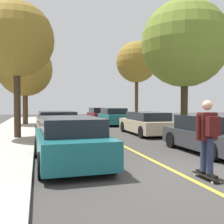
{
  "coord_description": "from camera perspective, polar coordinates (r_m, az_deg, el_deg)",
  "views": [
    {
      "loc": [
        -3.44,
        -6.18,
        1.77
      ],
      "look_at": [
        0.12,
        6.86,
        1.35
      ],
      "focal_mm": 43.71,
      "sensor_mm": 36.0,
      "label": 1
    }
  ],
  "objects": [
    {
      "name": "ground",
      "position": [
        7.29,
        13.7,
        -12.33
      ],
      "size": [
        80.0,
        80.0,
        0.0
      ],
      "primitive_type": "plane",
      "color": "#3D3A38"
    },
    {
      "name": "center_line",
      "position": [
        10.89,
        3.37,
        -7.56
      ],
      "size": [
        0.12,
        39.2,
        0.01
      ],
      "primitive_type": "cube",
      "color": "gold",
      "rests_on": "ground"
    },
    {
      "name": "parked_car_left_nearest",
      "position": [
        8.08,
        -8.73,
        -5.95
      ],
      "size": [
        2.05,
        4.14,
        1.37
      ],
      "color": "#196066",
      "rests_on": "ground"
    },
    {
      "name": "parked_car_left_near",
      "position": [
        13.72,
        -11.45,
        -2.83
      ],
      "size": [
        2.1,
        4.55,
        1.38
      ],
      "color": "#BCAD89",
      "rests_on": "ground"
    },
    {
      "name": "parked_car_right_nearest",
      "position": [
        10.47,
        19.64,
        -4.47
      ],
      "size": [
        1.82,
        4.05,
        1.33
      ],
      "color": "#38383D",
      "rests_on": "ground"
    },
    {
      "name": "parked_car_right_near",
      "position": [
        15.69,
        7.13,
        -2.33
      ],
      "size": [
        1.95,
        4.68,
        1.29
      ],
      "color": "#BCAD89",
      "rests_on": "ground"
    },
    {
      "name": "parked_car_right_far",
      "position": [
        22.18,
        0.36,
        -0.99
      ],
      "size": [
        1.96,
        4.05,
        1.4
      ],
      "color": "#196066",
      "rests_on": "ground"
    },
    {
      "name": "parked_car_right_farthest",
      "position": [
        27.42,
        -2.69,
        -0.5
      ],
      "size": [
        1.96,
        4.26,
        1.35
      ],
      "color": "maroon",
      "rests_on": "ground"
    },
    {
      "name": "street_tree_left_nearest",
      "position": [
        14.23,
        -19.34,
        14.1
      ],
      "size": [
        3.57,
        3.57,
        6.5
      ],
      "color": "#3D2D1E",
      "rests_on": "sidewalk_left"
    },
    {
      "name": "street_tree_left_near",
      "position": [
        22.76,
        -17.75,
        8.53
      ],
      "size": [
        4.29,
        4.29,
        6.5
      ],
      "color": "#4C3823",
      "rests_on": "sidewalk_left"
    },
    {
      "name": "street_tree_right_nearest",
      "position": [
        15.93,
        14.97,
        13.63
      ],
      "size": [
        4.78,
        4.78,
        7.32
      ],
      "color": "#3D2D1E",
      "rests_on": "sidewalk_right"
    },
    {
      "name": "street_tree_right_near",
      "position": [
        22.68,
        5.18,
        10.32
      ],
      "size": [
        3.34,
        3.34,
        6.69
      ],
      "color": "#4C3823",
      "rests_on": "sidewalk_right"
    },
    {
      "name": "fire_hydrant",
      "position": [
        12.57,
        21.32,
        -4.2
      ],
      "size": [
        0.2,
        0.2,
        0.7
      ],
      "color": "#B2140F",
      "rests_on": "sidewalk_right"
    },
    {
      "name": "skateboard",
      "position": [
        6.89,
        19.16,
        -12.47
      ],
      "size": [
        0.24,
        0.85,
        0.1
      ],
      "color": "black",
      "rests_on": "ground"
    },
    {
      "name": "skateboarder",
      "position": [
        6.68,
        19.42,
        -4.18
      ],
      "size": [
        0.58,
        0.7,
        1.74
      ],
      "color": "black",
      "rests_on": "skateboard"
    }
  ]
}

